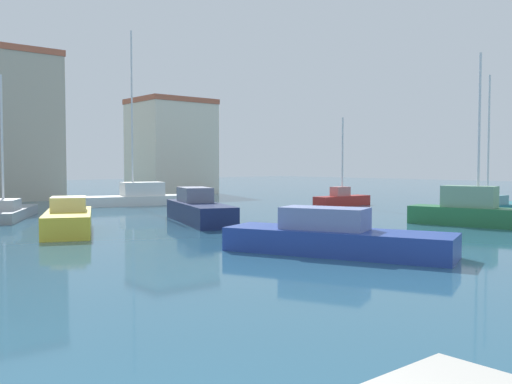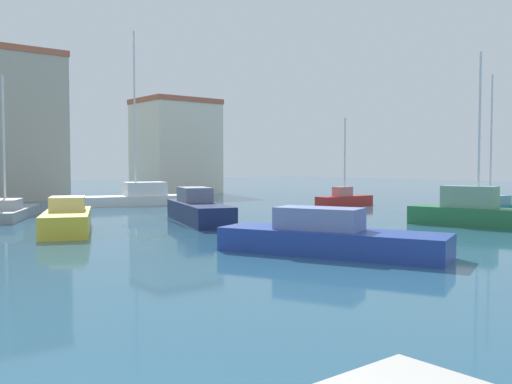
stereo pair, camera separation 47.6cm
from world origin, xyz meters
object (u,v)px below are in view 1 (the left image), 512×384
Objects in this scene: motorboat_navy_outer_mooring at (199,210)px; motorboat_yellow_far_left at (68,220)px; sailboat_red_near_pier at (342,199)px; sailboat_white_mid_harbor at (136,196)px; sailboat_teal_far_right at (486,206)px; sailboat_grey_distant_east at (3,211)px; motorboat_blue_behind_lamppost at (335,238)px; sailboat_green_center_channel at (476,211)px.

motorboat_navy_outer_mooring is 1.21× the size of motorboat_yellow_far_left.
motorboat_yellow_far_left is at bearing -172.18° from sailboat_red_near_pier.
motorboat_navy_outer_mooring is 6.70m from motorboat_yellow_far_left.
sailboat_red_near_pier is 0.50× the size of sailboat_white_mid_harbor.
motorboat_yellow_far_left is at bearing 164.25° from sailboat_teal_far_right.
sailboat_grey_distant_east is (-21.22, 5.27, -0.09)m from sailboat_red_near_pier.
motorboat_blue_behind_lamppost is at bearing -165.96° from sailboat_teal_far_right.
sailboat_teal_far_right is at bearing -15.75° from motorboat_yellow_far_left.
sailboat_teal_far_right is at bearing 14.04° from motorboat_blue_behind_lamppost.
motorboat_blue_behind_lamppost is at bearing -173.22° from sailboat_green_center_channel.
sailboat_red_near_pier is at bearing 40.54° from motorboat_blue_behind_lamppost.
motorboat_navy_outer_mooring is 0.96× the size of sailboat_grey_distant_east.
sailboat_green_center_channel is at bearing -47.45° from motorboat_navy_outer_mooring.
sailboat_green_center_channel reaches higher than sailboat_grey_distant_east.
sailboat_green_center_channel is 24.20m from sailboat_grey_distant_east.
motorboat_navy_outer_mooring is at bearing -0.37° from motorboat_yellow_far_left.
sailboat_green_center_channel is at bearing -32.18° from motorboat_yellow_far_left.
motorboat_navy_outer_mooring is 13.27m from sailboat_white_mid_harbor.
sailboat_teal_far_right is at bearing -21.49° from motorboat_navy_outer_mooring.
motorboat_yellow_far_left is at bearing 111.07° from motorboat_blue_behind_lamppost.
motorboat_yellow_far_left is (-10.04, -12.80, -0.07)m from sailboat_white_mid_harbor.
motorboat_yellow_far_left is (-20.89, -2.87, 0.06)m from sailboat_red_near_pier.
sailboat_white_mid_harbor reaches higher than motorboat_navy_outer_mooring.
sailboat_grey_distant_east is (-7.03, 8.18, -0.22)m from motorboat_navy_outer_mooring.
sailboat_red_near_pier is 9.72m from sailboat_teal_far_right.
motorboat_navy_outer_mooring is 17.79m from sailboat_teal_far_right.
sailboat_green_center_channel reaches higher than motorboat_yellow_far_left.
sailboat_red_near_pier reaches higher than motorboat_yellow_far_left.
motorboat_blue_behind_lamppost is at bearing -76.47° from sailboat_grey_distant_east.
sailboat_white_mid_harbor is at bearing 104.16° from sailboat_green_center_channel.
sailboat_white_mid_harbor is at bearing 137.55° from sailboat_red_near_pier.
sailboat_teal_far_right reaches higher than sailboat_red_near_pier.
sailboat_teal_far_right reaches higher than sailboat_grey_distant_east.
sailboat_teal_far_right is at bearing -31.93° from sailboat_grey_distant_east.
sailboat_white_mid_harbor is 1.61× the size of sailboat_grey_distant_east.
sailboat_green_center_channel is (11.43, 1.36, 0.17)m from motorboat_blue_behind_lamppost.
sailboat_grey_distant_east is at bearing 166.06° from sailboat_red_near_pier.
motorboat_blue_behind_lamppost is at bearing -101.83° from motorboat_navy_outer_mooring.
motorboat_yellow_far_left reaches higher than motorboat_blue_behind_lamppost.
motorboat_yellow_far_left is 8.14m from sailboat_grey_distant_east.
sailboat_white_mid_harbor reaches higher than sailboat_grey_distant_east.
sailboat_grey_distant_east is at bearing 148.07° from sailboat_teal_far_right.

